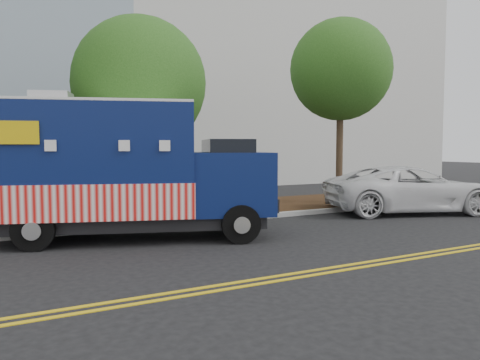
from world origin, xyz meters
TOP-DOWN VIEW (x-y plane):
  - ground at (0.00, 0.00)m, footprint 120.00×120.00m
  - curb at (0.00, 1.40)m, footprint 120.00×0.18m
  - mulch_strip at (0.00, 3.50)m, footprint 120.00×4.00m
  - centerline_near at (0.00, -4.45)m, footprint 120.00×0.10m
  - centerline_far at (0.00, -4.70)m, footprint 120.00×0.10m
  - tree_b at (-0.39, 3.13)m, footprint 4.11×4.11m
  - tree_c at (7.30, 2.76)m, footprint 3.84×3.84m
  - sign_post at (-4.06, 1.74)m, footprint 0.06×0.06m
  - food_truck at (-1.73, 0.29)m, footprint 7.16×4.44m
  - white_car at (8.22, 0.11)m, footprint 6.37×4.56m

SIDE VIEW (x-z plane):
  - ground at x=0.00m, z-range 0.00..0.00m
  - centerline_near at x=0.00m, z-range 0.00..0.01m
  - centerline_far at x=0.00m, z-range 0.00..0.01m
  - curb at x=0.00m, z-range 0.00..0.15m
  - mulch_strip at x=0.00m, z-range 0.00..0.15m
  - white_car at x=8.22m, z-range 0.00..1.61m
  - sign_post at x=-4.06m, z-range 0.00..2.40m
  - food_truck at x=-1.73m, z-range -0.17..3.39m
  - tree_b at x=-0.39m, z-range 1.07..7.36m
  - tree_c at x=7.30m, z-range 1.62..8.74m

